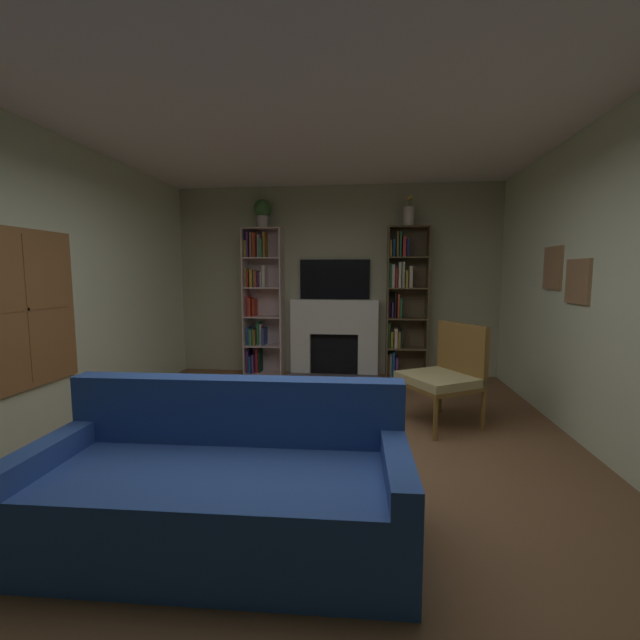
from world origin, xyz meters
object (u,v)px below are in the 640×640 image
bookshelf_right (402,301)px  potted_plant (263,211)px  couch (223,492)px  tv (335,279)px  vase_with_flowers (409,216)px  fireplace (334,336)px  bookshelf_left (260,301)px  armchair (446,373)px

bookshelf_right → potted_plant: size_ratio=5.20×
bookshelf_right → potted_plant: (-2.03, -0.03, 1.30)m
couch → tv: bearing=85.8°
potted_plant → vase_with_flowers: 2.10m
fireplace → bookshelf_left: bookshelf_left is taller
tv → bookshelf_left: bearing=-175.0°
bookshelf_left → potted_plant: size_ratio=5.20×
couch → bookshelf_left: bearing=101.5°
bookshelf_left → couch: bookshelf_left is taller
vase_with_flowers → tv: bearing=173.5°
bookshelf_left → vase_with_flowers: 2.47m
potted_plant → couch: size_ratio=0.20×
tv → bookshelf_right: 1.04m
fireplace → bookshelf_left: 1.22m
potted_plant → tv: bearing=6.5°
potted_plant → vase_with_flowers: bearing=-0.0°
bookshelf_right → vase_with_flowers: vase_with_flowers is taller
tv → potted_plant: bearing=-173.5°
fireplace → bookshelf_right: 1.11m
fireplace → vase_with_flowers: vase_with_flowers is taller
tv → vase_with_flowers: 1.38m
fireplace → couch: bearing=-94.3°
tv → couch: (-0.30, -4.07, -1.13)m
tv → bookshelf_right: bearing=-5.4°
vase_with_flowers → couch: (-1.35, -3.95, -2.02)m
tv → bookshelf_left: size_ratio=0.48×
fireplace → potted_plant: size_ratio=3.34×
bookshelf_left → bookshelf_right: bearing=0.1°
bookshelf_right → couch: 4.25m
potted_plant → vase_with_flowers: size_ratio=0.97×
tv → fireplace: bearing=-90.0°
bookshelf_right → vase_with_flowers: 1.20m
fireplace → bookshelf_right: bearing=-1.3°
couch → armchair: bearing=52.7°
bookshelf_right → vase_with_flowers: bearing=-23.2°
bookshelf_left → bookshelf_right: (2.09, 0.01, 0.00)m
fireplace → vase_with_flowers: bearing=-2.7°
tv → couch: tv is taller
fireplace → tv: bearing=90.0°
bookshelf_right → armchair: bearing=-81.5°
bookshelf_left → potted_plant: potted_plant is taller
bookshelf_left → armchair: (2.38, -1.91, -0.58)m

